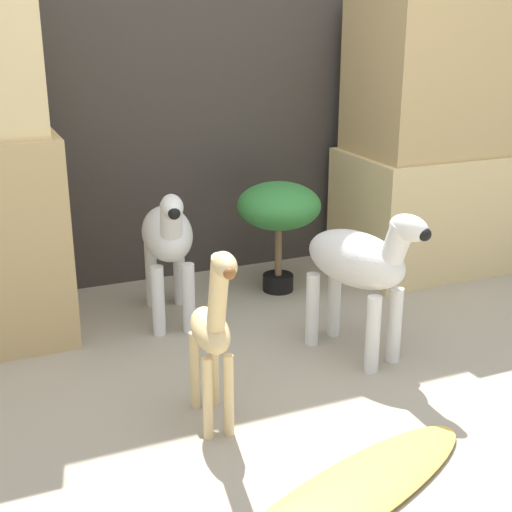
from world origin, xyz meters
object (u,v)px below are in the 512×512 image
Objects in this scene: zebra_right at (359,265)px; surfboard at (346,496)px; zebra_left at (168,239)px; giraffe_figurine at (213,330)px; potted_palm_front at (279,210)px.

surfboard is (-0.47, -0.75, -0.35)m from zebra_right.
giraffe_figurine is at bearing -97.32° from zebra_left.
zebra_left reaches higher than surfboard.
potted_palm_front is 1.59m from surfboard.
giraffe_figurine is 1.19m from potted_palm_front.
giraffe_figurine is at bearing -158.31° from zebra_right.
zebra_right is 0.72m from potted_palm_front.
surfboard is at bearing -107.79° from potted_palm_front.
zebra_left is 0.86m from giraffe_figurine.
zebra_left is (-0.56, 0.58, 0.00)m from zebra_right.
surfboard is at bearing -122.02° from zebra_right.
giraffe_figurine is at bearing -124.40° from potted_palm_front.
surfboard is at bearing -67.14° from giraffe_figurine.
zebra_right is at bearing -90.11° from potted_palm_front.
potted_palm_front is at bearing 55.60° from giraffe_figurine.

